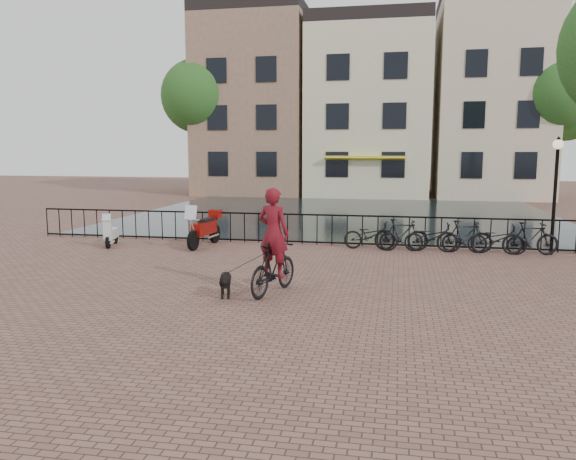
% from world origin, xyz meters
% --- Properties ---
extents(ground, '(100.00, 100.00, 0.00)m').
position_xyz_m(ground, '(0.00, 0.00, 0.00)').
color(ground, brown).
rests_on(ground, ground).
extents(canal_water, '(20.00, 20.00, 0.00)m').
position_xyz_m(canal_water, '(0.00, 17.30, 0.00)').
color(canal_water, black).
rests_on(canal_water, ground).
extents(railing, '(20.00, 0.05, 1.02)m').
position_xyz_m(railing, '(0.00, 8.00, 0.50)').
color(railing, black).
rests_on(railing, ground).
extents(canal_house_left, '(7.50, 9.00, 12.80)m').
position_xyz_m(canal_house_left, '(-7.50, 30.00, 6.40)').
color(canal_house_left, '#835C4C').
rests_on(canal_house_left, ground).
extents(canal_house_mid, '(8.00, 9.50, 11.80)m').
position_xyz_m(canal_house_mid, '(0.50, 30.00, 5.90)').
color(canal_house_mid, beige).
rests_on(canal_house_mid, ground).
extents(canal_house_right, '(7.00, 9.00, 13.30)m').
position_xyz_m(canal_house_right, '(8.50, 30.00, 6.65)').
color(canal_house_right, beige).
rests_on(canal_house_right, ground).
extents(tree_far_left, '(5.04, 5.04, 9.27)m').
position_xyz_m(tree_far_left, '(-11.00, 27.00, 6.73)').
color(tree_far_left, black).
rests_on(tree_far_left, ground).
extents(tree_far_right, '(4.76, 4.76, 8.76)m').
position_xyz_m(tree_far_right, '(12.00, 27.00, 6.35)').
color(tree_far_right, black).
rests_on(tree_far_right, ground).
extents(lamp_post, '(0.30, 0.30, 3.45)m').
position_xyz_m(lamp_post, '(7.20, 7.60, 2.38)').
color(lamp_post, black).
rests_on(lamp_post, ground).
extents(cyclist, '(1.13, 2.08, 2.73)m').
position_xyz_m(cyclist, '(-0.02, 1.46, 1.04)').
color(cyclist, black).
rests_on(cyclist, ground).
extents(dog, '(0.50, 0.91, 0.59)m').
position_xyz_m(dog, '(-0.98, 0.99, 0.29)').
color(dog, black).
rests_on(dog, ground).
extents(motorcycle, '(0.74, 2.09, 1.46)m').
position_xyz_m(motorcycle, '(-3.56, 6.94, 0.73)').
color(motorcycle, maroon).
rests_on(motorcycle, ground).
extents(scooter, '(0.66, 1.29, 1.15)m').
position_xyz_m(scooter, '(-6.60, 6.46, 0.58)').
color(scooter, silver).
rests_on(scooter, ground).
extents(parked_bike_0, '(1.78, 0.83, 0.90)m').
position_xyz_m(parked_bike_0, '(1.80, 7.40, 0.45)').
color(parked_bike_0, black).
rests_on(parked_bike_0, ground).
extents(parked_bike_1, '(1.68, 0.54, 1.00)m').
position_xyz_m(parked_bike_1, '(2.75, 7.40, 0.50)').
color(parked_bike_1, black).
rests_on(parked_bike_1, ground).
extents(parked_bike_2, '(1.74, 0.68, 0.90)m').
position_xyz_m(parked_bike_2, '(3.70, 7.40, 0.45)').
color(parked_bike_2, black).
rests_on(parked_bike_2, ground).
extents(parked_bike_3, '(1.69, 0.56, 1.00)m').
position_xyz_m(parked_bike_3, '(4.65, 7.40, 0.50)').
color(parked_bike_3, black).
rests_on(parked_bike_3, ground).
extents(parked_bike_4, '(1.75, 0.72, 0.90)m').
position_xyz_m(parked_bike_4, '(5.60, 7.40, 0.45)').
color(parked_bike_4, black).
rests_on(parked_bike_4, ground).
extents(parked_bike_5, '(1.71, 0.69, 1.00)m').
position_xyz_m(parked_bike_5, '(6.55, 7.40, 0.50)').
color(parked_bike_5, black).
rests_on(parked_bike_5, ground).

